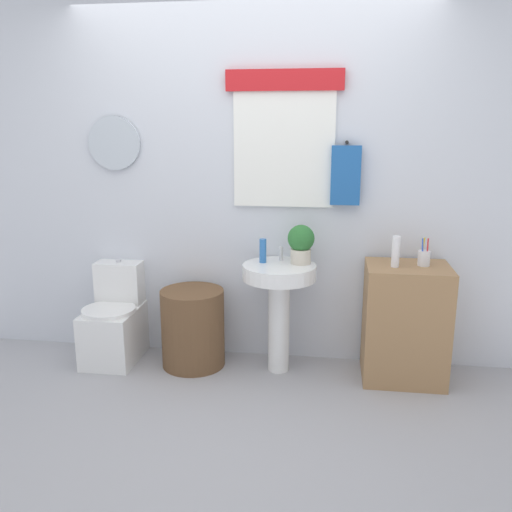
% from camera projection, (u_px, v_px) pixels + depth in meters
% --- Properties ---
extents(ground_plane, '(8.00, 8.00, 0.00)m').
position_uv_depth(ground_plane, '(222.00, 432.00, 3.04)').
color(ground_plane, '#A3A3A8').
extents(back_wall, '(4.40, 0.18, 2.60)m').
position_uv_depth(back_wall, '(252.00, 181.00, 3.83)').
color(back_wall, silver).
rests_on(back_wall, ground_plane).
extents(toilet, '(0.38, 0.51, 0.72)m').
position_uv_depth(toilet, '(115.00, 323.00, 3.96)').
color(toilet, white).
rests_on(toilet, ground_plane).
extents(laundry_hamper, '(0.45, 0.45, 0.56)m').
position_uv_depth(laundry_hamper, '(193.00, 328.00, 3.84)').
color(laundry_hamper, brown).
rests_on(laundry_hamper, ground_plane).
extents(pedestal_sink, '(0.50, 0.50, 0.77)m').
position_uv_depth(pedestal_sink, '(279.00, 292.00, 3.69)').
color(pedestal_sink, white).
rests_on(pedestal_sink, ground_plane).
extents(faucet, '(0.03, 0.03, 0.10)m').
position_uv_depth(faucet, '(281.00, 254.00, 3.74)').
color(faucet, silver).
rests_on(faucet, pedestal_sink).
extents(wooden_cabinet, '(0.54, 0.44, 0.80)m').
position_uv_depth(wooden_cabinet, '(405.00, 323.00, 3.61)').
color(wooden_cabinet, '#9E754C').
rests_on(wooden_cabinet, ground_plane).
extents(soap_bottle, '(0.05, 0.05, 0.17)m').
position_uv_depth(soap_bottle, '(263.00, 251.00, 3.69)').
color(soap_bottle, '#2D6BB7').
rests_on(soap_bottle, pedestal_sink).
extents(potted_plant, '(0.18, 0.18, 0.27)m').
position_uv_depth(potted_plant, '(301.00, 243.00, 3.65)').
color(potted_plant, beige).
rests_on(potted_plant, pedestal_sink).
extents(lotion_bottle, '(0.05, 0.05, 0.20)m').
position_uv_depth(lotion_bottle, '(396.00, 252.00, 3.47)').
color(lotion_bottle, white).
rests_on(lotion_bottle, wooden_cabinet).
extents(toothbrush_cup, '(0.08, 0.08, 0.19)m').
position_uv_depth(toothbrush_cup, '(424.00, 258.00, 3.51)').
color(toothbrush_cup, silver).
rests_on(toothbrush_cup, wooden_cabinet).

